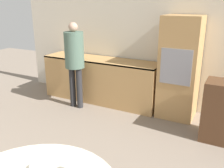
# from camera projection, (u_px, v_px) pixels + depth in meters

# --- Properties ---
(wall_back) EXTENTS (6.48, 0.05, 2.60)m
(wall_back) POSITION_uv_depth(u_px,v_px,m) (162.00, 41.00, 4.72)
(wall_back) COLOR silver
(wall_back) RESTS_ON ground_plane
(kitchen_counter) EXTENTS (2.47, 0.60, 0.90)m
(kitchen_counter) POSITION_uv_depth(u_px,v_px,m) (101.00, 79.00, 5.20)
(kitchen_counter) COLOR tan
(kitchen_counter) RESTS_ON ground_plane
(oven_unit) EXTENTS (0.64, 0.59, 1.80)m
(oven_unit) POSITION_uv_depth(u_px,v_px,m) (180.00, 68.00, 4.36)
(oven_unit) COLOR tan
(oven_unit) RESTS_ON ground_plane
(person_standing) EXTENTS (0.36, 0.36, 1.66)m
(person_standing) POSITION_uv_depth(u_px,v_px,m) (74.00, 56.00, 4.70)
(person_standing) COLOR #262628
(person_standing) RESTS_ON ground_plane
(bowl_near) EXTENTS (0.14, 0.14, 0.05)m
(bowl_near) POSITION_uv_depth(u_px,v_px,m) (39.00, 168.00, 1.98)
(bowl_near) COLOR white
(bowl_near) RESTS_ON dining_table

